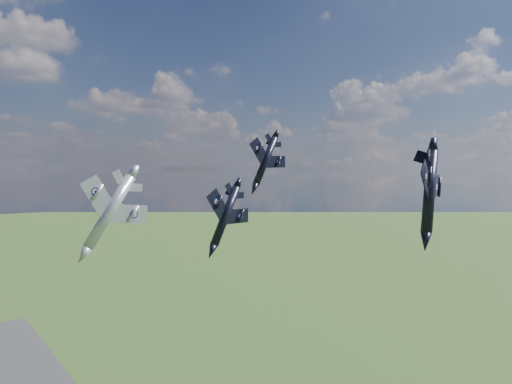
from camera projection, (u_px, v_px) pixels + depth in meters
jet_lead_navy at (225, 216)px, 84.11m from camera, size 12.88×16.25×7.64m
jet_right_navy at (429, 191)px, 70.29m from camera, size 17.57×19.81×6.23m
jet_high_navy at (266, 161)px, 108.38m from camera, size 11.89×16.01×8.04m
jet_left_silver at (110, 212)px, 72.78m from camera, size 12.81×17.20×9.22m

